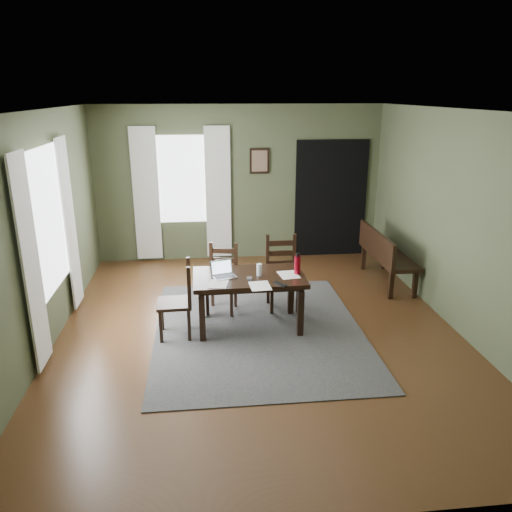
{
  "coord_description": "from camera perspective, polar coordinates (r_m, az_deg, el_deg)",
  "views": [
    {
      "loc": [
        -0.65,
        -5.7,
        2.9
      ],
      "look_at": [
        0.0,
        0.3,
        0.9
      ],
      "focal_mm": 35.0,
      "sensor_mm": 36.0,
      "label": 1
    }
  ],
  "objects": [
    {
      "name": "bench",
      "position": [
        8.05,
        14.44,
        0.43
      ],
      "size": [
        0.48,
        1.5,
        0.85
      ],
      "rotation": [
        0.0,
        0.0,
        1.57
      ],
      "color": "black",
      "rests_on": "ground"
    },
    {
      "name": "window_back",
      "position": [
        8.8,
        -8.48,
        8.64
      ],
      "size": [
        1.0,
        0.01,
        1.5
      ],
      "color": "white",
      "rests_on": "ground"
    },
    {
      "name": "dining_table",
      "position": [
        6.27,
        -0.81,
        -2.97
      ],
      "size": [
        1.4,
        0.85,
        0.69
      ],
      "rotation": [
        0.0,
        0.0,
        0.01
      ],
      "color": "black",
      "rests_on": "rug"
    },
    {
      "name": "window_left",
      "position": [
        6.34,
        -22.73,
        3.68
      ],
      "size": [
        0.01,
        1.3,
        1.7
      ],
      "color": "white",
      "rests_on": "ground"
    },
    {
      "name": "water_bottle",
      "position": [
        6.28,
        4.75,
        -0.97
      ],
      "size": [
        0.1,
        0.1,
        0.27
      ],
      "rotation": [
        0.0,
        0.0,
        0.39
      ],
      "color": "#9F0C1C",
      "rests_on": "dining_table"
    },
    {
      "name": "room_shell",
      "position": [
        5.84,
        0.32,
        7.51
      ],
      "size": [
        5.02,
        6.02,
        2.71
      ],
      "color": "#475034",
      "rests_on": "ground"
    },
    {
      "name": "curtain_back_left",
      "position": [
        8.86,
        -12.45,
        6.83
      ],
      "size": [
        0.44,
        0.03,
        2.3
      ],
      "color": "silver",
      "rests_on": "ground"
    },
    {
      "name": "ground",
      "position": [
        6.43,
        0.29,
        -8.52
      ],
      "size": [
        5.0,
        6.0,
        0.01
      ],
      "color": "#492C16"
    },
    {
      "name": "paper_d",
      "position": [
        6.27,
        3.74,
        -2.16
      ],
      "size": [
        0.27,
        0.33,
        0.0
      ],
      "primitive_type": "cube",
      "rotation": [
        0.0,
        0.0,
        0.14
      ],
      "color": "white",
      "rests_on": "dining_table"
    },
    {
      "name": "paper_e",
      "position": [
        5.91,
        0.46,
        -3.43
      ],
      "size": [
        0.26,
        0.33,
        0.0
      ],
      "primitive_type": "cube",
      "rotation": [
        0.0,
        0.0,
        0.06
      ],
      "color": "white",
      "rests_on": "dining_table"
    },
    {
      "name": "rug",
      "position": [
        6.42,
        0.29,
        -8.44
      ],
      "size": [
        2.6,
        3.2,
        0.01
      ],
      "color": "#3D3D3D",
      "rests_on": "ground"
    },
    {
      "name": "chair_back_left",
      "position": [
        6.83,
        -3.89,
        -2.67
      ],
      "size": [
        0.49,
        0.49,
        0.93
      ],
      "rotation": [
        0.0,
        0.0,
        -0.23
      ],
      "color": "black",
      "rests_on": "rug"
    },
    {
      "name": "tv_remote",
      "position": [
        5.94,
        2.8,
        -3.25
      ],
      "size": [
        0.15,
        0.19,
        0.02
      ],
      "primitive_type": "cube",
      "rotation": [
        0.0,
        0.0,
        0.57
      ],
      "color": "black",
      "rests_on": "dining_table"
    },
    {
      "name": "drinking_glass",
      "position": [
        6.21,
        0.38,
        -1.58
      ],
      "size": [
        0.08,
        0.08,
        0.15
      ],
      "primitive_type": "cylinder",
      "rotation": [
        0.0,
        0.0,
        0.15
      ],
      "color": "silver",
      "rests_on": "dining_table"
    },
    {
      "name": "curtain_left_near",
      "position": [
        5.65,
        -24.34,
        -0.86
      ],
      "size": [
        0.03,
        0.48,
        2.3
      ],
      "color": "silver",
      "rests_on": "ground"
    },
    {
      "name": "laptop",
      "position": [
        6.21,
        -3.78,
        -1.89
      ],
      "size": [
        0.34,
        0.3,
        0.2
      ],
      "rotation": [
        0.0,
        0.0,
        0.3
      ],
      "color": "#B7B7BC",
      "rests_on": "dining_table"
    },
    {
      "name": "framed_picture",
      "position": [
        8.8,
        0.4,
        10.82
      ],
      "size": [
        0.34,
        0.03,
        0.44
      ],
      "color": "black",
      "rests_on": "ground"
    },
    {
      "name": "chair_back_right",
      "position": [
        6.92,
        3.01,
        -2.02
      ],
      "size": [
        0.45,
        0.45,
        1.01
      ],
      "rotation": [
        0.0,
        0.0,
        0.01
      ],
      "color": "black",
      "rests_on": "rug"
    },
    {
      "name": "curtain_left_far",
      "position": [
        7.16,
        -20.51,
        3.42
      ],
      "size": [
        0.03,
        0.48,
        2.3
      ],
      "color": "silver",
      "rests_on": "ground"
    },
    {
      "name": "chair_end",
      "position": [
        6.17,
        -8.84,
        -5.08
      ],
      "size": [
        0.43,
        0.43,
        0.95
      ],
      "rotation": [
        0.0,
        0.0,
        -1.54
      ],
      "color": "black",
      "rests_on": "rug"
    },
    {
      "name": "computer_mouse",
      "position": [
        6.09,
        -0.76,
        -2.61
      ],
      "size": [
        0.06,
        0.1,
        0.03
      ],
      "primitive_type": "cube",
      "rotation": [
        0.0,
        0.0,
        -0.05
      ],
      "color": "#3F3F42",
      "rests_on": "dining_table"
    },
    {
      "name": "curtain_back_right",
      "position": [
        8.81,
        -4.35,
        7.15
      ],
      "size": [
        0.44,
        0.03,
        2.3
      ],
      "color": "silver",
      "rests_on": "ground"
    },
    {
      "name": "doorway_back",
      "position": [
        9.16,
        8.55,
        6.47
      ],
      "size": [
        1.3,
        0.03,
        2.1
      ],
      "color": "black",
      "rests_on": "ground"
    },
    {
      "name": "paper_a",
      "position": [
        5.99,
        -4.33,
        -3.2
      ],
      "size": [
        0.27,
        0.32,
        0.0
      ],
      "primitive_type": "cube",
      "rotation": [
        0.0,
        0.0,
        -0.18
      ],
      "color": "white",
      "rests_on": "dining_table"
    }
  ]
}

